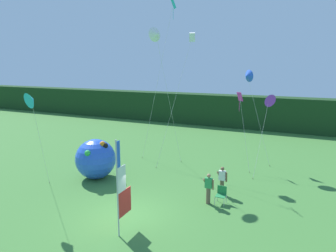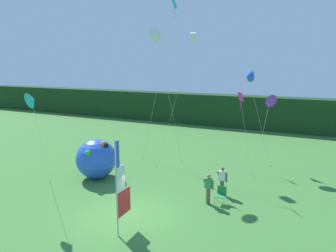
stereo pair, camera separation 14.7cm
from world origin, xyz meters
name	(u,v)px [view 1 (the left image)]	position (x,y,z in m)	size (l,w,h in m)	color
ground_plane	(127,215)	(0.00, 0.00, 0.00)	(120.00, 120.00, 0.00)	#3D7533
distant_treeline	(235,111)	(0.00, 23.16, 1.79)	(80.00, 2.40, 3.58)	#193819
banner_flag	(121,189)	(0.63, -1.36, 1.99)	(0.06, 1.03, 4.14)	#B7B7BC
person_near_banner	(222,180)	(3.47, 4.19, 0.84)	(0.55, 0.48, 1.58)	brown
person_mid_field	(208,188)	(3.12, 2.81, 0.85)	(0.55, 0.48, 1.61)	brown
inflatable_balloon	(96,159)	(-4.35, 3.36, 1.25)	(2.49, 2.49, 2.49)	blue
folding_chair	(221,194)	(3.70, 3.14, 0.51)	(0.51, 0.51, 0.89)	#BCBCC1
kite_cyan_diamond_0	(170,19)	(-1.69, 8.75, 10.06)	(2.53, 0.98, 11.45)	brown
kite_cyan_delta_1	(31,100)	(-4.90, -0.63, 5.32)	(2.00, 2.48, 5.75)	brown
kite_magenta_diamond_2	(240,102)	(3.16, 9.83, 4.50)	(1.46, 1.91, 5.15)	brown
kite_purple_delta_3	(269,100)	(5.04, 9.77, 4.70)	(0.97, 3.01, 5.16)	brown
kite_white_box_4	(192,38)	(-0.21, 9.11, 8.78)	(1.86, 2.86, 9.19)	brown
kite_blue_delta_5	(248,76)	(3.29, 11.40, 6.18)	(2.53, 1.62, 6.65)	brown
kite_white_delta_6	(156,34)	(-1.48, 6.16, 8.84)	(1.15, 2.95, 9.33)	brown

